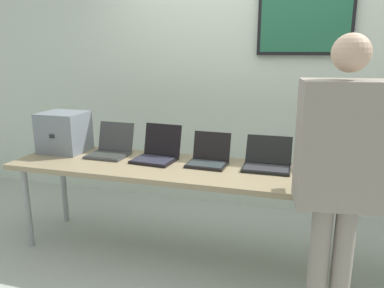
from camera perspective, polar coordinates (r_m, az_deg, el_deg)
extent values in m
cube|color=#9FA79E|center=(3.15, 2.42, -17.06)|extent=(8.00, 8.00, 0.04)
cube|color=beige|center=(3.82, 6.81, 8.61)|extent=(8.00, 0.06, 2.50)
cube|color=black|center=(3.70, 16.79, 17.20)|extent=(0.84, 0.05, 0.57)
cube|color=#215D3F|center=(3.69, 16.79, 17.22)|extent=(0.78, 0.02, 0.51)
cube|color=#8B7B5C|center=(2.84, 2.57, -4.20)|extent=(3.16, 0.70, 0.04)
cylinder|color=gray|center=(3.42, -23.72, -8.79)|extent=(0.05, 0.05, 0.70)
cylinder|color=gray|center=(3.79, -18.89, -6.15)|extent=(0.05, 0.05, 0.70)
cube|color=slate|center=(3.47, -18.86, 1.74)|extent=(0.37, 0.33, 0.35)
cube|color=black|center=(3.33, -20.55, 1.11)|extent=(0.04, 0.01, 0.03)
cube|color=#383939|center=(3.23, -12.70, -1.72)|extent=(0.33, 0.26, 0.02)
cube|color=#2E302E|center=(3.22, -12.83, -1.57)|extent=(0.30, 0.21, 0.00)
cube|color=#383939|center=(3.33, -11.46, 1.14)|extent=(0.32, 0.08, 0.24)
cube|color=navy|center=(3.34, -11.43, 1.14)|extent=(0.29, 0.07, 0.21)
cube|color=black|center=(3.03, -5.78, -2.48)|extent=(0.35, 0.29, 0.02)
cube|color=#272734|center=(3.02, -5.91, -2.33)|extent=(0.32, 0.24, 0.00)
cube|color=black|center=(3.14, -4.48, 0.69)|extent=(0.33, 0.10, 0.26)
cube|color=#215541|center=(3.14, -4.45, 0.69)|extent=(0.30, 0.08, 0.23)
cube|color=black|center=(2.91, 2.26, -3.15)|extent=(0.31, 0.24, 0.02)
cube|color=#2A3234|center=(2.89, 2.20, -2.99)|extent=(0.28, 0.19, 0.00)
cube|color=black|center=(3.00, 3.04, -0.26)|extent=(0.30, 0.07, 0.22)
cube|color=silver|center=(3.01, 3.05, -0.26)|extent=(0.27, 0.06, 0.19)
cube|color=black|center=(2.86, 11.21, -3.74)|extent=(0.35, 0.23, 0.02)
cube|color=#2B2C30|center=(2.84, 11.20, -3.58)|extent=(0.32, 0.18, 0.00)
cube|color=black|center=(2.99, 11.60, -0.81)|extent=(0.35, 0.12, 0.20)
cube|color=#344577|center=(2.99, 11.60, -0.83)|extent=(0.32, 0.10, 0.17)
cube|color=#22222D|center=(2.84, 20.55, -4.49)|extent=(0.36, 0.25, 0.02)
cube|color=#2D262C|center=(2.83, 20.57, -4.33)|extent=(0.33, 0.20, 0.00)
cube|color=#22222D|center=(2.96, 20.75, -1.48)|extent=(0.35, 0.11, 0.21)
cube|color=black|center=(2.96, 20.75, -1.49)|extent=(0.32, 0.09, 0.18)
cylinder|color=gray|center=(2.32, 18.56, -17.86)|extent=(0.12, 0.12, 0.82)
cylinder|color=gray|center=(2.35, 21.67, -17.79)|extent=(0.12, 0.12, 0.82)
cube|color=gray|center=(2.05, 21.85, -0.05)|extent=(0.47, 0.31, 0.65)
sphere|color=tan|center=(2.00, 23.06, 12.63)|extent=(0.19, 0.19, 0.19)
cylinder|color=gray|center=(2.38, 15.89, -4.64)|extent=(0.11, 0.33, 0.07)
cylinder|color=gray|center=(2.44, 23.63, -4.82)|extent=(0.11, 0.33, 0.07)
cylinder|color=#2A2622|center=(2.52, 20.22, -5.93)|extent=(0.09, 0.09, 0.09)
cube|color=white|center=(2.65, 26.55, -6.66)|extent=(0.27, 0.33, 0.00)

